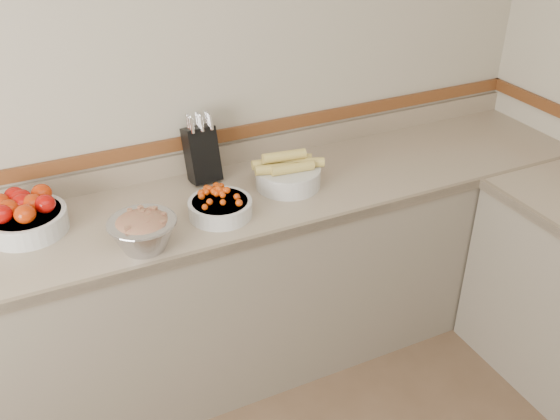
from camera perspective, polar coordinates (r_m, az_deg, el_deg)
name	(u,v)px	position (r m, az deg, el deg)	size (l,w,h in m)	color
back_wall	(137,95)	(2.71, -12.93, 10.22)	(4.00, 4.00, 0.00)	#B3A994
counter_back	(178,299)	(2.84, -9.33, -7.99)	(4.00, 0.65, 1.08)	gray
knife_block	(202,153)	(2.78, -7.18, 5.22)	(0.14, 0.17, 0.32)	black
tomato_bowl	(25,215)	(2.60, -22.31, -0.42)	(0.31, 0.31, 0.15)	silver
cherry_tomato_bowl	(220,205)	(2.53, -5.50, 0.45)	(0.26, 0.26, 0.14)	silver
corn_bowl	(288,173)	(2.73, 0.71, 3.39)	(0.32, 0.29, 0.17)	silver
rhubarb_bowl	(143,231)	(2.35, -12.42, -1.89)	(0.26, 0.26, 0.14)	#B2B2BA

